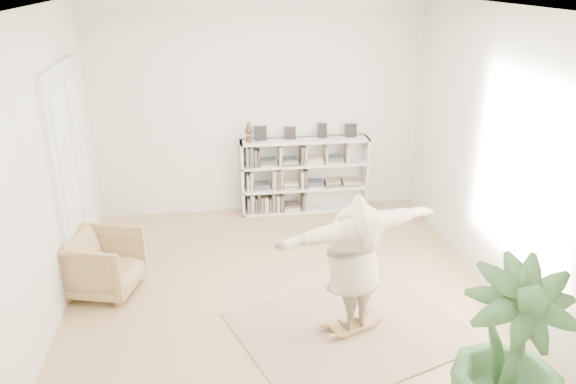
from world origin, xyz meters
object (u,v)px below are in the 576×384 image
object	(u,v)px
armchair	(103,264)
rocker_board	(351,325)
houseplant	(510,359)
person	(354,258)
bookshelf	(304,176)

from	to	relation	value
armchair	rocker_board	world-z (taller)	armchair
armchair	houseplant	bearing A→B (deg)	-112.09
person	houseplant	bearing A→B (deg)	97.81
bookshelf	person	world-z (taller)	person
rocker_board	houseplant	xyz separation A→B (m)	(0.93, -1.78, 0.80)
armchair	houseplant	world-z (taller)	houseplant
rocker_board	houseplant	size ratio (longest dim) A/B	0.34
person	rocker_board	bearing A→B (deg)	160.31
bookshelf	person	bearing A→B (deg)	-90.69
bookshelf	rocker_board	world-z (taller)	bookshelf
person	houseplant	xyz separation A→B (m)	(0.93, -1.78, -0.09)
bookshelf	rocker_board	bearing A→B (deg)	-90.69
rocker_board	houseplant	bearing A→B (deg)	-82.19
rocker_board	person	bearing A→B (deg)	160.31
rocker_board	person	size ratio (longest dim) A/B	0.29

